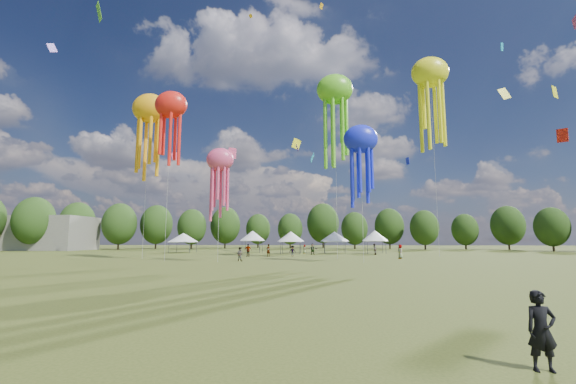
{
  "coord_description": "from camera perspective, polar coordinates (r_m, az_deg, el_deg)",
  "views": [
    {
      "loc": [
        3.0,
        -11.27,
        2.57
      ],
      "look_at": [
        0.94,
        15.0,
        6.0
      ],
      "focal_mm": 22.72,
      "sensor_mm": 36.0,
      "label": 1
    }
  ],
  "objects": [
    {
      "name": "ground",
      "position": [
        11.94,
        -10.82,
        -19.72
      ],
      "size": [
        300.0,
        300.0,
        0.0
      ],
      "primitive_type": "plane",
      "color": "#384416",
      "rests_on": "ground"
    },
    {
      "name": "observer_main",
      "position": [
        9.23,
        34.9,
        -17.34
      ],
      "size": [
        0.57,
        0.38,
        1.55
      ],
      "primitive_type": "imported",
      "rotation": [
        0.0,
        0.0,
        -0.02
      ],
      "color": "black",
      "rests_on": "ground"
    },
    {
      "name": "spectator_near",
      "position": [
        44.15,
        -7.56,
        -9.62
      ],
      "size": [
        0.96,
        0.84,
        1.65
      ],
      "primitive_type": "imported",
      "rotation": [
        0.0,
        0.0,
        2.82
      ],
      "color": "gray",
      "rests_on": "ground"
    },
    {
      "name": "spectators_far",
      "position": [
        58.8,
        4.8,
        -9.02
      ],
      "size": [
        22.42,
        18.17,
        1.88
      ],
      "color": "gray",
      "rests_on": "ground"
    },
    {
      "name": "festival_tents",
      "position": [
        68.36,
        -1.14,
        -6.98
      ],
      "size": [
        41.3,
        9.77,
        4.25
      ],
      "color": "#47474C",
      "rests_on": "ground"
    },
    {
      "name": "show_kites",
      "position": [
        52.55,
        4.23,
        12.26
      ],
      "size": [
        46.91,
        19.05,
        31.57
      ],
      "color": "red",
      "rests_on": "ground"
    },
    {
      "name": "small_kites",
      "position": [
        60.39,
        1.27,
        20.12
      ],
      "size": [
        66.95,
        62.64,
        46.24
      ],
      "color": "red",
      "rests_on": "ground"
    },
    {
      "name": "treeline",
      "position": [
        74.21,
        -0.84,
        -4.34
      ],
      "size": [
        201.57,
        95.24,
        13.43
      ],
      "color": "#38281C",
      "rests_on": "ground"
    },
    {
      "name": "hangar",
      "position": [
        112.07,
        -37.7,
        -5.15
      ],
      "size": [
        40.0,
        12.0,
        8.0
      ],
      "primitive_type": "cube",
      "color": "gray",
      "rests_on": "ground"
    }
  ]
}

